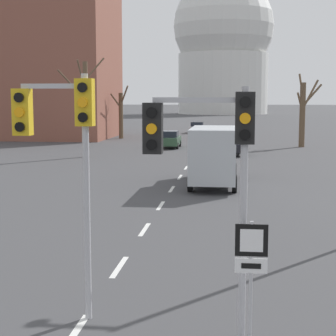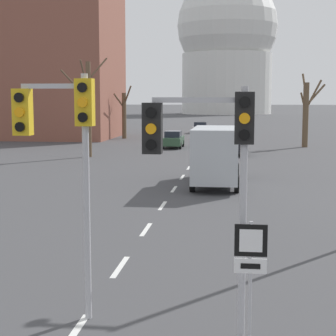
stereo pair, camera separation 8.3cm
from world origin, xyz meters
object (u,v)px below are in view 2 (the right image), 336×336
traffic_signal_near_right (211,150)px  sedan_near_right (221,133)px  traffic_signal_centre_tall (64,135)px  sedan_near_left (173,139)px  sedan_mid_centre (235,145)px  route_sign_post (250,263)px  delivery_truck (216,154)px  sedan_far_left (201,127)px

traffic_signal_near_right → sedan_near_right: size_ratio=1.22×
traffic_signal_centre_tall → sedan_near_left: (-2.36, 41.24, -3.09)m
traffic_signal_centre_tall → sedan_near_left: size_ratio=1.18×
sedan_mid_centre → sedan_near_left: bearing=133.9°
route_sign_post → sedan_near_left: bearing=98.3°
sedan_near_right → delivery_truck: (0.60, -31.39, 0.83)m
traffic_signal_near_right → sedan_near_left: size_ratio=1.11×
traffic_signal_near_right → sedan_far_left: size_ratio=1.13×
delivery_truck → sedan_far_left: bearing=94.7°
delivery_truck → sedan_near_left: bearing=102.1°
traffic_signal_near_right → sedan_near_left: 42.41m
route_sign_post → sedan_mid_centre: bearing=90.6°
sedan_near_right → delivery_truck: 31.40m
sedan_far_left → traffic_signal_near_right: bearing=-86.2°
traffic_signal_near_right → delivery_truck: bearing=91.7°
sedan_far_left → delivery_truck: 45.54m
traffic_signal_near_right → traffic_signal_centre_tall: size_ratio=0.95×
traffic_signal_near_right → delivery_truck: traffic_signal_near_right is taller
route_sign_post → delivery_truck: (-1.34, 19.78, 0.05)m
sedan_near_left → sedan_mid_centre: size_ratio=1.01×
traffic_signal_centre_tall → sedan_near_right: size_ratio=1.29×
sedan_near_right → sedan_mid_centre: size_ratio=0.92×
sedan_near_left → sedan_mid_centre: bearing=-46.1°
traffic_signal_centre_tall → delivery_truck: traffic_signal_centre_tall is taller
traffic_signal_near_right → route_sign_post: traffic_signal_near_right is taller
traffic_signal_near_right → traffic_signal_centre_tall: 3.16m
sedan_near_right → delivery_truck: size_ratio=0.55×
traffic_signal_centre_tall → delivery_truck: (2.48, 18.73, -2.20)m
traffic_signal_near_right → sedan_near_left: (-5.43, 41.96, -2.88)m
route_sign_post → sedan_mid_centre: (-0.35, 36.23, -0.81)m
traffic_signal_centre_tall → sedan_far_left: traffic_signal_centre_tall is taller
traffic_signal_near_right → sedan_far_left: bearing=93.8°
sedan_near_left → traffic_signal_centre_tall: bearing=-86.7°
traffic_signal_near_right → traffic_signal_centre_tall: bearing=166.7°
traffic_signal_centre_tall → delivery_truck: 19.02m
traffic_signal_centre_tall → sedan_near_left: 41.42m
traffic_signal_centre_tall → sedan_near_right: traffic_signal_centre_tall is taller
route_sign_post → delivery_truck: 19.83m
sedan_near_left → sedan_near_right: bearing=64.5°
sedan_mid_centre → traffic_signal_centre_tall: bearing=-95.6°
sedan_far_left → delivery_truck: bearing=-85.3°
sedan_mid_centre → delivery_truck: 16.50m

